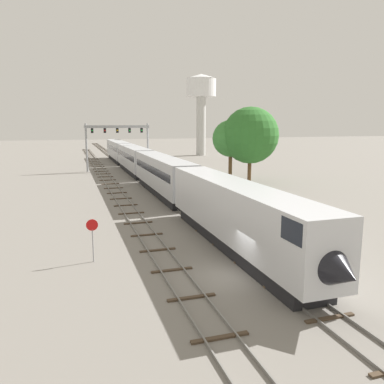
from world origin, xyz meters
name	(u,v)px	position (x,y,z in m)	size (l,w,h in m)	color
ground_plane	(237,276)	(0.00, 0.00, 0.00)	(400.00, 400.00, 0.00)	gray
track_main	(126,167)	(2.00, 60.00, 0.07)	(2.60, 200.00, 0.16)	slate
track_near	(109,182)	(-3.50, 40.00, 0.07)	(2.60, 160.00, 0.16)	slate
passenger_train	(145,165)	(2.00, 39.51, 2.60)	(3.04, 91.61, 4.80)	silver
signal_gantry	(118,136)	(-0.25, 54.24, 6.51)	(12.10, 0.49, 8.92)	#999BA0
water_tower	(201,94)	(26.45, 83.50, 16.82)	(8.30, 8.30, 22.19)	beige
stop_sign	(92,234)	(-8.00, 5.09, 1.87)	(0.76, 0.08, 2.88)	gray
trackside_tree_left	(250,135)	(16.85, 32.95, 7.17)	(8.45, 8.45, 11.41)	brown
trackside_tree_mid	(231,139)	(14.47, 34.78, 6.64)	(5.61, 5.61, 9.49)	brown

